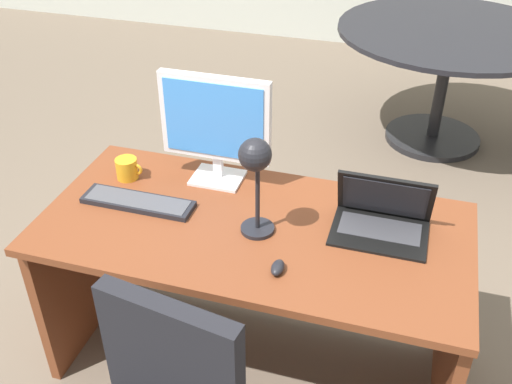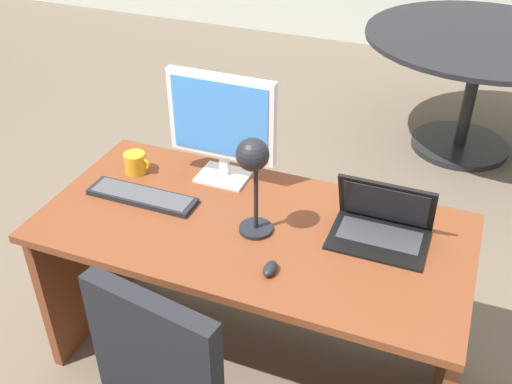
% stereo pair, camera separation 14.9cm
% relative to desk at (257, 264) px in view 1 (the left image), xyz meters
% --- Properties ---
extents(ground, '(12.00, 12.00, 0.00)m').
position_rel_desk_xyz_m(ground, '(0.00, 1.45, -0.50)').
color(ground, '#6B5B4C').
extents(desk, '(1.55, 0.75, 0.72)m').
position_rel_desk_xyz_m(desk, '(0.00, 0.00, 0.00)').
color(desk, brown).
rests_on(desk, ground).
extents(monitor, '(0.43, 0.16, 0.44)m').
position_rel_desk_xyz_m(monitor, '(-0.23, 0.20, 0.48)').
color(monitor, silver).
rests_on(monitor, desk).
extents(laptop, '(0.33, 0.24, 0.22)m').
position_rel_desk_xyz_m(laptop, '(0.44, 0.07, 0.29)').
color(laptop, black).
rests_on(laptop, desk).
extents(keyboard, '(0.43, 0.11, 0.02)m').
position_rel_desk_xyz_m(keyboard, '(-0.45, -0.05, 0.24)').
color(keyboard, black).
rests_on(keyboard, desk).
extents(mouse, '(0.04, 0.08, 0.03)m').
position_rel_desk_xyz_m(mouse, '(0.15, -0.26, 0.24)').
color(mouse, black).
rests_on(mouse, desk).
extents(desk_lamp, '(0.12, 0.14, 0.38)m').
position_rel_desk_xyz_m(desk_lamp, '(0.02, -0.10, 0.50)').
color(desk_lamp, black).
rests_on(desk_lamp, desk).
extents(coffee_mug, '(0.11, 0.09, 0.09)m').
position_rel_desk_xyz_m(coffee_mug, '(-0.57, 0.11, 0.27)').
color(coffee_mug, orange).
rests_on(coffee_mug, desk).
extents(meeting_table, '(1.42, 1.42, 0.79)m').
position_rel_desk_xyz_m(meeting_table, '(0.63, 2.16, 0.10)').
color(meeting_table, black).
rests_on(meeting_table, ground).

